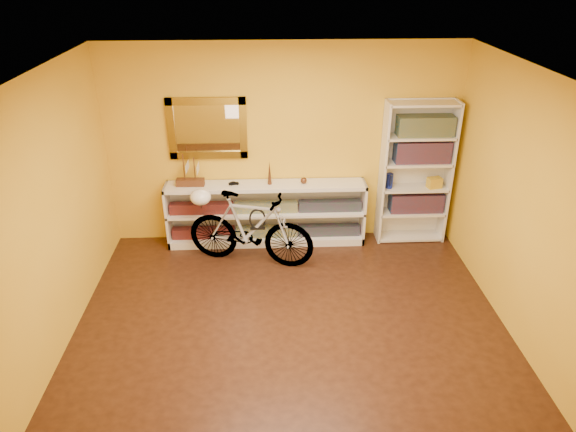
{
  "coord_description": "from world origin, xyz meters",
  "views": [
    {
      "loc": [
        -0.22,
        -4.34,
        3.51
      ],
      "look_at": [
        0.0,
        0.7,
        0.95
      ],
      "focal_mm": 32.49,
      "sensor_mm": 36.0,
      "label": 1
    }
  ],
  "objects_px": {
    "console_unit": "(266,214)",
    "helmet": "(200,197)",
    "bicycle": "(250,229)",
    "bookcase": "(416,174)"
  },
  "relations": [
    {
      "from": "bookcase",
      "to": "bicycle",
      "type": "distance_m",
      "value": 2.26
    },
    {
      "from": "console_unit",
      "to": "bicycle",
      "type": "xyz_separation_m",
      "value": [
        -0.2,
        -0.51,
        0.05
      ]
    },
    {
      "from": "bookcase",
      "to": "helmet",
      "type": "xyz_separation_m",
      "value": [
        -2.74,
        -0.37,
        -0.11
      ]
    },
    {
      "from": "console_unit",
      "to": "helmet",
      "type": "bearing_deg",
      "value": -156.64
    },
    {
      "from": "bookcase",
      "to": "helmet",
      "type": "height_order",
      "value": "bookcase"
    },
    {
      "from": "console_unit",
      "to": "bicycle",
      "type": "bearing_deg",
      "value": -111.35
    },
    {
      "from": "console_unit",
      "to": "bicycle",
      "type": "distance_m",
      "value": 0.55
    },
    {
      "from": "console_unit",
      "to": "helmet",
      "type": "xyz_separation_m",
      "value": [
        -0.8,
        -0.34,
        0.42
      ]
    },
    {
      "from": "bicycle",
      "to": "helmet",
      "type": "height_order",
      "value": "bicycle"
    },
    {
      "from": "bicycle",
      "to": "helmet",
      "type": "distance_m",
      "value": 0.72
    }
  ]
}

